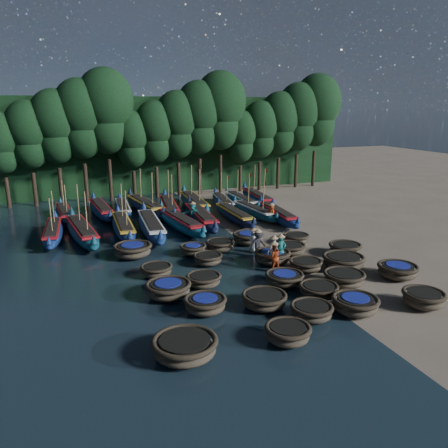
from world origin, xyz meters
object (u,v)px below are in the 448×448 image
object	(u,v)px
coracle_2	(312,311)
long_boat_7	(254,211)
coracle_0	(185,347)
long_boat_15	(223,202)
long_boat_14	(194,203)
fisherman_1	(281,249)
coracle_12	(284,278)
long_boat_2	(123,227)
fisherman_0	(254,240)
fisherman_3	(258,243)
coracle_18	(290,248)
long_boat_6	(234,215)
coracle_13	(306,265)
coracle_22	(220,245)
long_boat_11	(123,208)
long_boat_4	(180,222)
long_boat_12	(145,206)
coracle_17	(272,256)
coracle_19	(345,249)
coracle_5	(205,304)
long_boat_8	(277,214)
long_boat_17	(257,198)
coracle_16	(208,259)
fisherman_6	(272,213)
coracle_15	(156,270)
coracle_20	(133,250)
long_boat_16	(241,200)
coracle_7	(319,290)
fisherman_5	(193,214)
long_boat_9	(65,213)
fisherman_2	(274,256)
coracle_4	(423,298)
coracle_10	(168,289)
long_boat_13	(169,207)
coracle_21	(193,249)
coracle_6	(264,300)
coracle_9	(398,270)
long_boat_1	(82,231)
coracle_8	(344,278)
long_boat_3	(151,226)
coracle_14	(343,261)
coracle_23	(248,238)
fisherman_4	(274,251)
long_boat_10	(101,209)
long_boat_0	(53,232)

from	to	relation	value
coracle_2	long_boat_7	size ratio (longest dim) A/B	0.29
coracle_0	long_boat_15	size ratio (longest dim) A/B	0.36
long_boat_14	fisherman_1	xyz separation A→B (m)	(0.59, -15.50, 0.38)
coracle_12	long_boat_2	size ratio (longest dim) A/B	0.26
fisherman_0	fisherman_3	world-z (taller)	fisherman_3
coracle_18	long_boat_6	distance (m)	8.74
coracle_13	coracle_22	bearing A→B (deg)	123.99
long_boat_11	long_boat_4	bearing A→B (deg)	-59.90
long_boat_12	long_boat_15	size ratio (longest dim) A/B	1.20
coracle_17	coracle_19	world-z (taller)	coracle_17
coracle_5	coracle_13	xyz separation A→B (m)	(6.94, 2.88, -0.04)
long_boat_8	long_boat_17	xyz separation A→B (m)	(1.26, 6.59, 0.02)
coracle_16	fisherman_6	distance (m)	10.56
coracle_0	long_boat_8	size ratio (longest dim) A/B	0.32
coracle_15	coracle_20	bearing A→B (deg)	101.13
coracle_13	long_boat_16	distance (m)	16.96
coracle_7	fisherman_5	distance (m)	15.14
coracle_16	long_boat_16	size ratio (longest dim) A/B	0.23
long_boat_9	long_boat_17	xyz separation A→B (m)	(17.46, -0.19, 0.08)
long_boat_2	fisherman_2	distance (m)	12.64
coracle_18	fisherman_6	size ratio (longest dim) A/B	1.25
coracle_4	fisherman_5	xyz separation A→B (m)	(-5.84, 17.68, 0.47)
coracle_4	fisherman_3	size ratio (longest dim) A/B	1.04
coracle_10	long_boat_12	world-z (taller)	long_boat_12
long_boat_13	fisherman_6	world-z (taller)	long_boat_13
coracle_0	coracle_10	size ratio (longest dim) A/B	1.15
coracle_7	coracle_21	world-z (taller)	coracle_21
coracle_21	long_boat_6	bearing A→B (deg)	50.87
coracle_6	long_boat_14	xyz separation A→B (m)	(2.76, 20.28, 0.21)
coracle_13	long_boat_9	bearing A→B (deg)	125.90
long_boat_13	long_boat_9	bearing A→B (deg)	179.91
coracle_9	long_boat_2	bearing A→B (deg)	132.58
long_boat_17	fisherman_5	size ratio (longest dim) A/B	4.19
coracle_19	fisherman_3	distance (m)	5.54
long_boat_13	fisherman_2	world-z (taller)	long_boat_13
long_boat_1	long_boat_6	size ratio (longest dim) A/B	1.11
long_boat_11	long_boat_12	size ratio (longest dim) A/B	0.84
coracle_8	fisherman_0	size ratio (longest dim) A/B	1.45
long_boat_9	fisherman_6	world-z (taller)	long_boat_9
long_boat_4	long_boat_3	bearing A→B (deg)	-177.75
coracle_19	fisherman_5	world-z (taller)	fisherman_5
long_boat_6	coracle_20	bearing A→B (deg)	-147.67
coracle_14	coracle_23	world-z (taller)	coracle_14
coracle_6	coracle_8	distance (m)	5.10
coracle_18	coracle_20	world-z (taller)	coracle_20
long_boat_14	coracle_16	bearing A→B (deg)	-100.50
long_boat_9	fisherman_4	xyz separation A→B (m)	(11.20, -15.93, 0.45)
long_boat_13	fisherman_3	xyz separation A→B (m)	(2.42, -13.04, 0.32)
coracle_16	long_boat_10	world-z (taller)	long_boat_10
coracle_15	long_boat_0	bearing A→B (deg)	119.56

